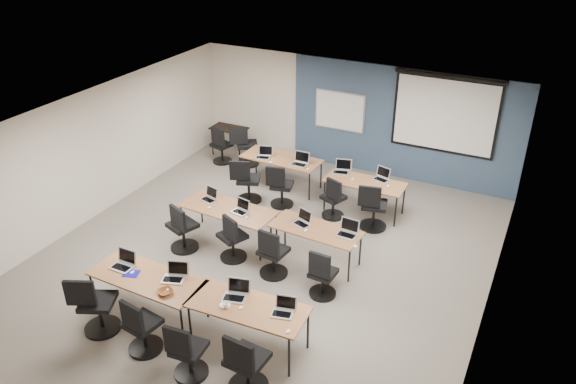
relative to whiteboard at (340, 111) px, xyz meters
The scene contains 58 objects.
floor 4.67m from the whiteboard, 86.12° to the right, with size 8.00×9.00×0.02m, color #6B6354.
ceiling 4.61m from the whiteboard, 86.12° to the right, with size 8.00×9.00×0.02m, color white.
wall_back 0.32m from the whiteboard, 13.87° to the left, with size 8.00×0.04×2.70m, color beige.
wall_front 8.93m from the whiteboard, 88.08° to the right, with size 8.00×0.04×2.70m, color beige.
wall_left 5.77m from the whiteboard, 129.90° to the right, with size 0.04×9.00×2.70m, color beige.
wall_right 6.17m from the whiteboard, 45.83° to the right, with size 0.04×9.00×2.70m, color beige.
blue_accent_panel 1.55m from the whiteboard, ahead, with size 5.50×0.04×2.70m, color #3D5977.
whiteboard is the anchor object (origin of this frame).
projector_screen 2.54m from the whiteboard, ahead, with size 2.40×0.10×1.82m.
training_table_front_left 6.73m from the whiteboard, 95.16° to the right, with size 1.89×0.79×0.73m.
training_table_front_right 6.72m from the whiteboard, 79.70° to the right, with size 1.81×0.75×0.73m.
training_table_mid_left 4.32m from the whiteboard, 98.23° to the right, with size 1.88×0.78×0.73m.
training_table_mid_right 4.38m from the whiteboard, 73.55° to the right, with size 1.67×0.69×0.73m.
training_table_back_left 1.98m from the whiteboard, 114.25° to the right, with size 1.85×0.77×0.73m.
training_table_back_right 2.51m from the whiteboard, 54.58° to the right, with size 1.70×0.71×0.73m.
laptop_0 6.72m from the whiteboard, 99.61° to the right, with size 0.36×0.30×0.27m.
mouse_0 6.77m from the whiteboard, 97.48° to the right, with size 0.06×0.09×0.03m, color white.
task_chair_0 7.51m from the whiteboard, 98.27° to the right, with size 0.61×0.57×1.05m.
laptop_1 6.52m from the whiteboard, 91.50° to the right, with size 0.34×0.29×0.26m.
mouse_1 6.81m from the whiteboard, 90.74° to the right, with size 0.06×0.09×0.03m, color white.
task_chair_1 7.49m from the whiteboard, 91.10° to the right, with size 0.52×0.52×1.00m.
laptop_2 6.55m from the whiteboard, 81.78° to the right, with size 0.35×0.30×0.27m.
mouse_2 6.78m from the whiteboard, 80.36° to the right, with size 0.06×0.09×0.03m, color white.
task_chair_2 7.63m from the whiteboard, 84.28° to the right, with size 0.50×0.50×0.98m.
laptop_3 6.72m from the whiteboard, 74.92° to the right, with size 0.31×0.27×0.24m.
mouse_3 7.11m from the whiteboard, 73.76° to the right, with size 0.05×0.09×0.03m, color white.
task_chair_3 7.63m from the whiteboard, 77.56° to the right, with size 0.57×0.57×1.05m.
laptop_4 4.27m from the whiteboard, 105.44° to the right, with size 0.31×0.27×0.24m.
mouse_4 4.52m from the whiteboard, 102.17° to the right, with size 0.06×0.09×0.03m, color white.
task_chair_4 5.15m from the whiteboard, 104.05° to the right, with size 0.57×0.55×1.02m.
laptop_5 4.26m from the whiteboard, 94.31° to the right, with size 0.30×0.26×0.23m.
mouse_5 4.42m from the whiteboard, 91.29° to the right, with size 0.06×0.09×0.03m, color white.
task_chair_5 4.87m from the whiteboard, 92.38° to the right, with size 0.55×0.51×0.99m.
laptop_6 4.23m from the whiteboard, 77.18° to the right, with size 0.32×0.27×0.24m.
mouse_6 4.47m from the whiteboard, 75.78° to the right, with size 0.06×0.10×0.04m, color white.
task_chair_6 5.02m from the whiteboard, 81.74° to the right, with size 0.52×0.52×1.00m.
laptop_7 4.48m from the whiteboard, 65.98° to the right, with size 0.35×0.30×0.27m.
mouse_7 4.88m from the whiteboard, 64.65° to the right, with size 0.06×0.10×0.03m, color white.
task_chair_7 5.41m from the whiteboard, 70.94° to the right, with size 0.47×0.47×0.96m.
laptop_8 2.22m from the whiteboard, 122.11° to the right, with size 0.33×0.28×0.25m.
mouse_8 2.27m from the whiteboard, 112.89° to the right, with size 0.07×0.10×0.04m, color white.
task_chair_8 3.05m from the whiteboard, 112.61° to the right, with size 0.59×0.56×1.03m.
laptop_9 1.89m from the whiteboard, 97.07° to the right, with size 0.36×0.30×0.27m.
mouse_9 2.07m from the whiteboard, 88.35° to the right, with size 0.06×0.09×0.03m, color white.
task_chair_9 2.74m from the whiteboard, 97.71° to the right, with size 0.52×0.52×1.00m.
laptop_10 1.99m from the whiteboard, 65.84° to the right, with size 0.35×0.30×0.27m.
mouse_10 2.37m from the whiteboard, 60.51° to the right, with size 0.06×0.09×0.03m, color white.
task_chair_10 2.83m from the whiteboard, 70.16° to the right, with size 0.50×0.48×0.96m.
laptop_11 2.45m from the whiteboard, 45.12° to the right, with size 0.33×0.28×0.25m.
mouse_11 2.80m from the whiteboard, 45.70° to the right, with size 0.06×0.09×0.03m, color white.
task_chair_11 3.24m from the whiteboard, 54.82° to the right, with size 0.56×0.56×1.03m.
blue_mousepad 6.80m from the whiteboard, 97.45° to the right, with size 0.25×0.21×0.01m, color #100E9B.
snack_bowl 6.90m from the whiteboard, 90.63° to the right, with size 0.24×0.24×0.06m, color brown.
snack_plate 6.79m from the whiteboard, 82.47° to the right, with size 0.17×0.17×0.01m, color white.
coffee_cup 6.85m from the whiteboard, 82.06° to the right, with size 0.08×0.08×0.07m, color white.
utility_table 2.98m from the whiteboard, 167.36° to the right, with size 0.94×0.52×0.75m.
spare_chair_a 2.54m from the whiteboard, 154.61° to the right, with size 0.65×0.57×1.04m.
spare_chair_b 3.14m from the whiteboard, 156.43° to the right, with size 0.50×0.49×0.98m.
Camera 1 is at (4.33, -7.71, 6.11)m, focal length 35.00 mm.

